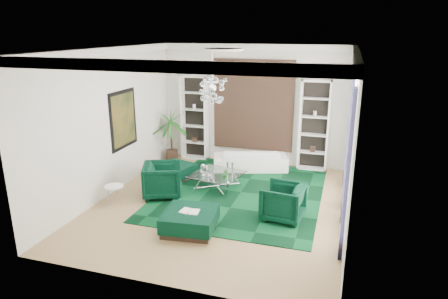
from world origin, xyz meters
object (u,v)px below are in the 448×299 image
(armchair_left, at_px, (163,180))
(ottoman_side, at_px, (176,171))
(side_table, at_px, (114,195))
(palm, at_px, (171,129))
(coffee_table, at_px, (217,181))
(sofa, at_px, (250,160))
(ottoman_front, at_px, (190,221))
(armchair_right, at_px, (283,202))

(armchair_left, height_order, ottoman_side, armchair_left)
(side_table, height_order, palm, palm)
(side_table, bearing_deg, coffee_table, 37.98)
(sofa, relative_size, coffee_table, 1.81)
(sofa, bearing_deg, palm, -20.99)
(ottoman_side, distance_m, ottoman_front, 3.26)
(armchair_left, xyz_separation_m, armchair_right, (3.22, -0.40, -0.02))
(ottoman_side, bearing_deg, sofa, 35.70)
(coffee_table, bearing_deg, armchair_right, -32.39)
(ottoman_side, bearing_deg, palm, 118.16)
(armchair_right, height_order, ottoman_side, armchair_right)
(sofa, xyz_separation_m, palm, (-2.73, 0.13, 0.76))
(sofa, xyz_separation_m, ottoman_side, (-1.92, -1.38, -0.12))
(armchair_left, distance_m, armchair_right, 3.25)
(ottoman_side, height_order, ottoman_front, ottoman_front)
(coffee_table, xyz_separation_m, side_table, (-2.16, -1.68, 0.01))
(ottoman_side, distance_m, side_table, 2.23)
(side_table, xyz_separation_m, palm, (-0.06, 3.61, 0.86))
(palm, bearing_deg, sofa, -2.78)
(ottoman_side, bearing_deg, ottoman_front, -60.72)
(sofa, distance_m, side_table, 4.39)
(armchair_left, height_order, side_table, armchair_left)
(palm, bearing_deg, ottoman_side, -61.84)
(armchair_left, distance_m, side_table, 1.26)
(side_table, distance_m, palm, 3.72)
(armchair_left, bearing_deg, armchair_right, -119.33)
(ottoman_side, bearing_deg, side_table, -109.60)
(sofa, relative_size, ottoman_front, 2.04)
(coffee_table, distance_m, side_table, 2.73)
(sofa, xyz_separation_m, coffee_table, (-0.51, -1.80, -0.12))
(ottoman_front, bearing_deg, ottoman_side, 119.28)
(armchair_left, relative_size, palm, 0.45)
(coffee_table, xyz_separation_m, ottoman_side, (-1.41, 0.42, -0.01))
(side_table, bearing_deg, ottoman_side, 70.40)
(palm, bearing_deg, coffee_table, -41.05)
(armchair_right, relative_size, ottoman_side, 0.99)
(armchair_right, bearing_deg, side_table, -78.25)
(ottoman_side, relative_size, side_table, 1.98)
(side_table, bearing_deg, ottoman_front, -17.65)
(sofa, bearing_deg, ottoman_side, 17.49)
(armchair_left, relative_size, ottoman_front, 0.88)
(sofa, xyz_separation_m, armchair_right, (1.51, -3.08, 0.09))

